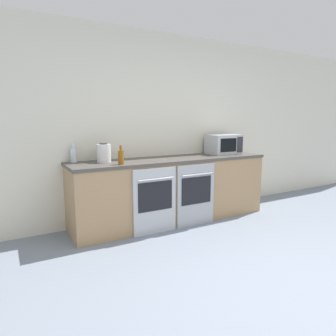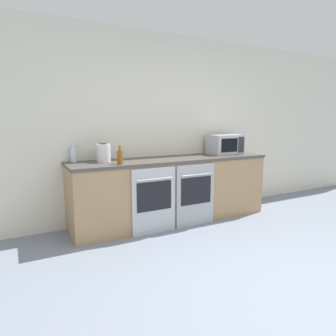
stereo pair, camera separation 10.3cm
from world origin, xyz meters
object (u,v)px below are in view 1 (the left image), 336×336
at_px(bottle_clear, 73,155).
at_px(oven_right, 196,195).
at_px(microwave, 224,144).
at_px(bottle_amber, 121,157).
at_px(oven_left, 155,201).
at_px(kettle, 104,153).

bearing_deg(bottle_clear, oven_right, -21.98).
relative_size(oven_right, microwave, 1.66).
relative_size(microwave, bottle_amber, 2.20).
relative_size(oven_left, bottle_amber, 3.65).
relative_size(oven_left, oven_right, 1.00).
distance_m(oven_right, kettle, 1.32).
bearing_deg(oven_right, oven_left, 180.00).
xyz_separation_m(oven_right, microwave, (0.79, 0.40, 0.61)).
relative_size(microwave, kettle, 2.12).
bearing_deg(oven_right, bottle_amber, 172.08).
distance_m(oven_left, oven_right, 0.61).
distance_m(bottle_amber, kettle, 0.31).
bearing_deg(oven_left, kettle, 139.65).
bearing_deg(microwave, kettle, 179.52).
height_order(microwave, kettle, microwave).
xyz_separation_m(oven_left, bottle_amber, (-0.38, 0.14, 0.55)).
height_order(oven_left, kettle, kettle).
distance_m(microwave, bottle_amber, 1.80).
bearing_deg(kettle, bottle_amber, -67.33).
relative_size(oven_right, bottle_clear, 3.37).
height_order(oven_left, bottle_amber, bottle_amber).
bearing_deg(oven_right, microwave, 27.11).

